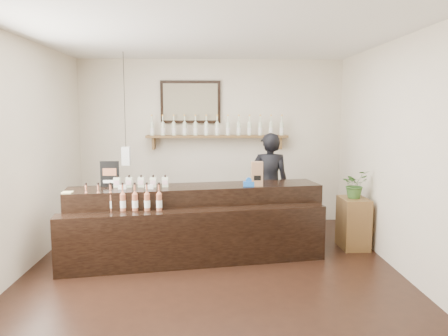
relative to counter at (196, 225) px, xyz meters
The scene contains 10 objects.
ground 0.76m from the counter, 69.37° to the right, with size 5.00×5.00×0.00m, color black.
room_shell 1.40m from the counter, 69.37° to the right, with size 5.00×5.00×5.00m.
back_wall_decor 2.23m from the counter, 87.67° to the left, with size 2.66×0.96×1.69m.
counter is the anchor object (origin of this frame).
promo_sign 1.31m from the counter, behind, with size 0.24×0.03×0.34m.
paper_bag 1.05m from the counter, ahead, with size 0.15×0.12×0.33m.
tape_dispenser 0.89m from the counter, ahead, with size 0.14×0.06×0.12m.
side_cabinet 2.24m from the counter, ahead, with size 0.37×0.50×0.72m.
potted_plant 2.29m from the counter, ahead, with size 0.35×0.31×0.39m, color #355E25.
shopkeeper 1.55m from the counter, 41.35° to the left, with size 0.66×0.43×1.81m, color black.
Camera 1 is at (-0.02, -5.05, 1.93)m, focal length 35.00 mm.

